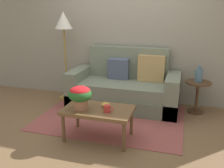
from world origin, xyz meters
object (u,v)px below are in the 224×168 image
floor_lamp (64,29)px  table_vase (199,75)px  coffee_table (98,112)px  snack_bowl (106,105)px  couch (125,89)px  coffee_mug (107,109)px  side_table (198,91)px  potted_plant (80,95)px

floor_lamp → table_vase: size_ratio=6.12×
coffee_table → snack_bowl: (0.08, 0.08, 0.08)m
snack_bowl → coffee_table: bearing=-136.9°
couch → snack_bowl: bearing=-88.8°
floor_lamp → coffee_mug: floor_lamp is taller
floor_lamp → coffee_mug: bearing=-47.8°
coffee_mug → floor_lamp: bearing=132.2°
side_table → coffee_mug: (-1.17, -1.44, 0.11)m
couch → snack_bowl: size_ratio=15.74×
couch → snack_bowl: couch is taller
side_table → snack_bowl: size_ratio=4.46×
potted_plant → table_vase: size_ratio=1.16×
coffee_table → side_table: side_table is taller
table_vase → couch: bearing=-175.9°
coffee_mug → table_vase: bearing=51.2°
side_table → coffee_mug: size_ratio=4.28×
couch → table_vase: couch is taller
potted_plant → coffee_mug: potted_plant is taller
floor_lamp → snack_bowl: (1.23, -1.28, -0.90)m
couch → table_vase: (1.26, 0.09, 0.34)m
coffee_mug → side_table: bearing=50.9°
floor_lamp → table_vase: bearing=0.3°
potted_plant → coffee_table: bearing=19.0°
coffee_table → snack_bowl: 0.14m
side_table → coffee_table: bearing=-134.3°
couch → floor_lamp: (-1.21, 0.08, 1.05)m
couch → coffee_mug: bearing=-86.0°
floor_lamp → coffee_mug: size_ratio=13.05×
side_table → snack_bowl: 1.79m
coffee_mug → snack_bowl: size_ratio=1.04×
coffee_table → side_table: 1.90m
floor_lamp → potted_plant: floor_lamp is taller
side_table → snack_bowl: bearing=-134.1°
coffee_table → table_vase: (1.32, 1.37, 0.27)m
potted_plant → snack_bowl: (0.31, 0.16, -0.16)m
side_table → table_vase: table_vase is taller
snack_bowl → table_vase: 1.80m
side_table → potted_plant: (-1.55, -1.44, 0.26)m
coffee_table → potted_plant: (-0.22, -0.08, 0.25)m
couch → coffee_mug: 1.38m
potted_plant → side_table: bearing=42.8°
floor_lamp → potted_plant: 1.86m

